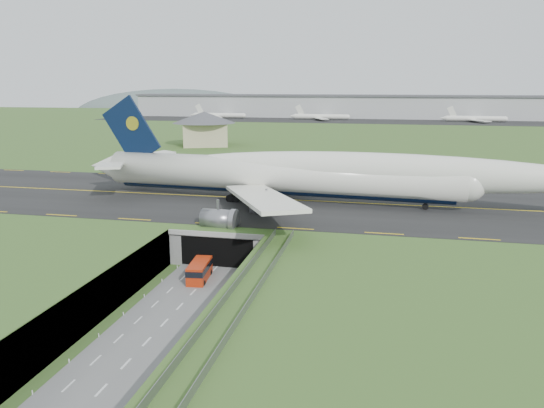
# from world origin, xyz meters

# --- Properties ---
(ground) EXTENTS (900.00, 900.00, 0.00)m
(ground) POSITION_xyz_m (0.00, 0.00, 0.00)
(ground) COLOR #435D25
(ground) RESTS_ON ground
(airfield_deck) EXTENTS (800.00, 800.00, 6.00)m
(airfield_deck) POSITION_xyz_m (0.00, 0.00, 3.00)
(airfield_deck) COLOR gray
(airfield_deck) RESTS_ON ground
(trench_road) EXTENTS (12.00, 75.00, 0.20)m
(trench_road) POSITION_xyz_m (0.00, -7.50, 0.10)
(trench_road) COLOR slate
(trench_road) RESTS_ON ground
(taxiway) EXTENTS (800.00, 44.00, 0.18)m
(taxiway) POSITION_xyz_m (0.00, 33.00, 6.09)
(taxiway) COLOR black
(taxiway) RESTS_ON airfield_deck
(tunnel_portal) EXTENTS (17.00, 22.30, 6.00)m
(tunnel_portal) POSITION_xyz_m (0.00, 16.71, 3.33)
(tunnel_portal) COLOR gray
(tunnel_portal) RESTS_ON ground
(guideway) EXTENTS (3.00, 53.00, 7.05)m
(guideway) POSITION_xyz_m (11.00, -19.11, 5.32)
(guideway) COLOR #A8A8A3
(guideway) RESTS_ON ground
(jumbo_jet) EXTENTS (101.79, 64.01, 21.23)m
(jumbo_jet) POSITION_xyz_m (12.23, 31.36, 11.73)
(jumbo_jet) COLOR white
(jumbo_jet) RESTS_ON ground
(shuttle_tram) EXTENTS (3.28, 7.04, 2.80)m
(shuttle_tram) POSITION_xyz_m (-0.81, 2.07, 1.55)
(shuttle_tram) COLOR #B1280B
(shuttle_tram) RESTS_ON ground
(service_building) EXTENTS (30.42, 30.42, 12.78)m
(service_building) POSITION_xyz_m (-41.28, 121.01, 13.57)
(service_building) COLOR #BCB188
(service_building) RESTS_ON ground
(cargo_terminal) EXTENTS (320.00, 67.00, 15.60)m
(cargo_terminal) POSITION_xyz_m (-0.07, 299.41, 13.96)
(cargo_terminal) COLOR #B2B2B2
(cargo_terminal) RESTS_ON ground
(distant_hills) EXTENTS (700.00, 91.00, 60.00)m
(distant_hills) POSITION_xyz_m (64.38, 430.00, -4.00)
(distant_hills) COLOR #556664
(distant_hills) RESTS_ON ground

